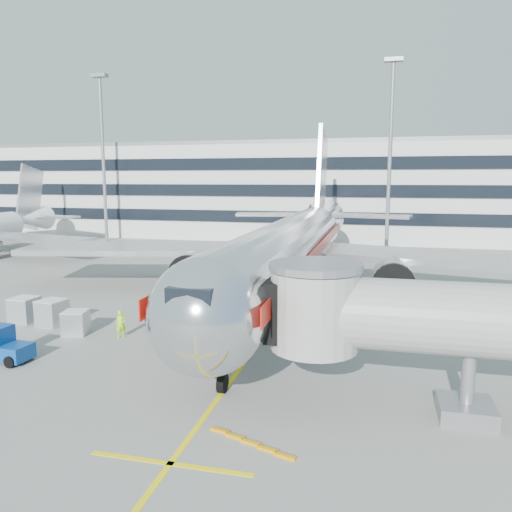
% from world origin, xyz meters
% --- Properties ---
extents(ground, '(180.00, 180.00, 0.00)m').
position_xyz_m(ground, '(0.00, 0.00, 0.00)').
color(ground, gray).
rests_on(ground, ground).
extents(lead_in_line, '(0.25, 70.00, 0.01)m').
position_xyz_m(lead_in_line, '(0.00, 10.00, 0.01)').
color(lead_in_line, yellow).
rests_on(lead_in_line, ground).
extents(stop_bar, '(6.00, 0.25, 0.01)m').
position_xyz_m(stop_bar, '(0.00, -14.00, 0.01)').
color(stop_bar, yellow).
rests_on(stop_bar, ground).
extents(main_jet, '(50.95, 48.70, 16.06)m').
position_xyz_m(main_jet, '(0.00, 11.72, 4.23)').
color(main_jet, silver).
rests_on(main_jet, ground).
extents(terminal, '(150.00, 24.25, 15.60)m').
position_xyz_m(terminal, '(0.00, 57.95, 7.80)').
color(terminal, silver).
rests_on(terminal, ground).
extents(light_mast_west, '(2.40, 1.20, 25.45)m').
position_xyz_m(light_mast_west, '(-35.00, 42.00, 14.88)').
color(light_mast_west, gray).
rests_on(light_mast_west, ground).
extents(light_mast_centre, '(2.40, 1.20, 25.45)m').
position_xyz_m(light_mast_centre, '(8.00, 42.00, 14.88)').
color(light_mast_centre, gray).
rests_on(light_mast_centre, ground).
extents(belt_loader, '(4.20, 1.77, 1.98)m').
position_xyz_m(belt_loader, '(-5.27, 2.27, 0.56)').
color(belt_loader, orange).
rests_on(belt_loader, ground).
extents(baggage_tug, '(2.66, 1.81, 1.91)m').
position_xyz_m(baggage_tug, '(-12.63, -6.95, 0.83)').
color(baggage_tug, navy).
rests_on(baggage_tug, ground).
extents(cargo_container_left, '(1.66, 1.66, 1.71)m').
position_xyz_m(cargo_container_left, '(-16.74, -0.19, 0.86)').
color(cargo_container_left, '#B8BBC0').
rests_on(cargo_container_left, ground).
extents(cargo_container_right, '(1.70, 1.70, 1.52)m').
position_xyz_m(cargo_container_right, '(-11.67, -1.84, 0.77)').
color(cargo_container_right, '#B8BBC0').
rests_on(cargo_container_right, ground).
extents(cargo_container_front, '(1.84, 1.84, 1.72)m').
position_xyz_m(cargo_container_front, '(-14.40, -0.42, 0.87)').
color(cargo_container_front, '#B8BBC0').
rests_on(cargo_container_front, ground).
extents(ramp_worker, '(0.74, 0.72, 1.72)m').
position_xyz_m(ramp_worker, '(-8.53, -1.79, 0.86)').
color(ramp_worker, '#ABFF1A').
rests_on(ramp_worker, ground).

